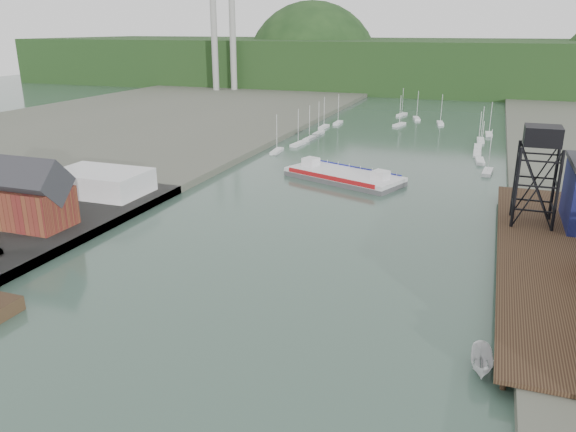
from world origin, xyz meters
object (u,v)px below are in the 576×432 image
Objects in this scene: chain_ferry at (344,176)px; lift_tower at (542,142)px; harbor_building at (31,200)px; motorboat at (482,362)px.

lift_tower is at bearing -10.74° from chain_ferry.
harbor_building reaches higher than chain_ferry.
chain_ferry is (39.24, 51.37, -5.00)m from harbor_building.
lift_tower is (77.00, 28.00, 9.56)m from harbor_building.
motorboat is (70.94, -15.71, -4.98)m from harbor_building.
harbor_building is 64.83m from chain_ferry.
lift_tower is 46.46m from motorboat.
harbor_building is at bearing -106.36° from chain_ferry.
lift_tower is at bearing 79.24° from motorboat.
harbor_building is 2.12× the size of motorboat.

